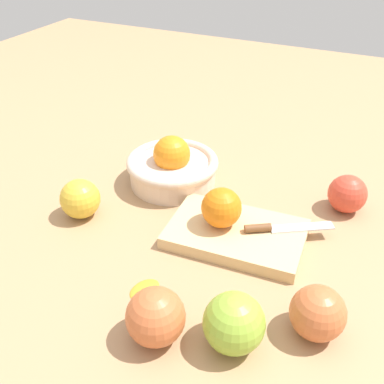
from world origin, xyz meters
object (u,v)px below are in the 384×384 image
orange_on_board (221,208)px  apple_front_left (80,199)px  bowl (172,167)px  apple_back_right (347,194)px  apple_front_right (318,313)px  cutting_board (236,234)px  knife (277,228)px  apple_front_right_3 (234,323)px  apple_front_right_2 (156,317)px

orange_on_board → apple_front_left: bearing=-167.2°
bowl → apple_back_right: size_ratio=2.60×
apple_back_right → orange_on_board: bearing=-137.8°
bowl → apple_front_right: bowl is taller
cutting_board → apple_back_right: (0.16, 0.17, 0.02)m
knife → apple_front_right: size_ratio=1.85×
apple_front_right → apple_front_right_3: 0.11m
apple_front_right_2 → apple_front_right_3: apple_front_right_3 is taller
apple_front_left → apple_front_right_3: bearing=-22.9°
cutting_board → apple_front_right_2: apple_front_right_2 is taller
apple_front_left → apple_front_right: (0.45, -0.08, 0.00)m
bowl → apple_front_right_2: 0.39m
orange_on_board → apple_back_right: orange_on_board is taller
knife → apple_back_right: (0.09, 0.14, 0.01)m
apple_front_right_3 → apple_front_right_2: bearing=-161.1°
bowl → apple_front_right_2: bearing=-66.0°
apple_front_right_3 → knife: bearing=92.5°
orange_on_board → apple_front_right: (0.20, -0.14, -0.02)m
orange_on_board → apple_back_right: bearing=42.2°
apple_front_left → apple_back_right: apple_front_left is taller
bowl → apple_front_left: bearing=-120.1°
orange_on_board → apple_front_right: bearing=-35.8°
apple_front_left → apple_front_right_2: bearing=-35.3°
cutting_board → apple_front_right_3: (0.07, -0.21, 0.03)m
bowl → apple_front_right: size_ratio=2.45×
apple_front_left → cutting_board: bearing=11.3°
cutting_board → apple_front_right: apple_front_right is taller
bowl → apple_back_right: 0.34m
knife → apple_back_right: size_ratio=1.96×
apple_front_right → apple_back_right: bearing=92.2°
orange_on_board → knife: (0.09, 0.03, -0.03)m
knife → apple_front_left: apple_front_left is taller
cutting_board → apple_front_right: bearing=-40.1°
apple_front_right_2 → apple_back_right: bearing=66.3°
bowl → apple_front_right_3: bowl is taller
orange_on_board → apple_front_right_2: 0.24m
bowl → orange_on_board: 0.19m
apple_front_right → apple_back_right: size_ratio=1.06×
cutting_board → apple_front_right: 0.22m
orange_on_board → apple_front_right_3: 0.23m
knife → apple_front_right_3: size_ratio=1.71×
bowl → apple_front_left: size_ratio=2.54×
knife → cutting_board: bearing=-157.5°
bowl → apple_front_right_2: bowl is taller
apple_front_right_2 → apple_front_right_3: size_ratio=0.97×
cutting_board → orange_on_board: (-0.03, 0.00, 0.05)m
orange_on_board → apple_front_left: size_ratio=0.95×
apple_front_right_2 → apple_front_right: bearing=27.4°
bowl → apple_back_right: bowl is taller
cutting_board → knife: size_ratio=1.64×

